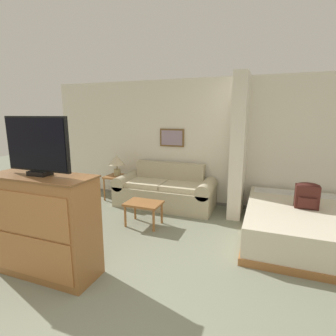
# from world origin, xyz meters

# --- Properties ---
(wall_back) EXTENTS (7.03, 0.16, 2.60)m
(wall_back) POSITION_xyz_m (-0.00, 3.82, 1.29)
(wall_back) COLOR silver
(wall_back) RESTS_ON ground_plane
(wall_partition_pillar) EXTENTS (0.24, 0.74, 2.60)m
(wall_partition_pillar) POSITION_xyz_m (0.82, 3.39, 1.30)
(wall_partition_pillar) COLOR silver
(wall_partition_pillar) RESTS_ON ground_plane
(couch) EXTENTS (2.05, 0.84, 0.88)m
(couch) POSITION_xyz_m (-0.62, 3.34, 0.32)
(couch) COLOR #B7AD8E
(couch) RESTS_ON ground_plane
(coffee_table) EXTENTS (0.61, 0.44, 0.41)m
(coffee_table) POSITION_xyz_m (-0.60, 2.29, 0.35)
(coffee_table) COLOR #996033
(coffee_table) RESTS_ON ground_plane
(side_table) EXTENTS (0.49, 0.49, 0.54)m
(side_table) POSITION_xyz_m (-1.78, 3.38, 0.46)
(side_table) COLOR #996033
(side_table) RESTS_ON ground_plane
(table_lamp) EXTENTS (0.35, 0.35, 0.47)m
(table_lamp) POSITION_xyz_m (-1.78, 3.38, 0.87)
(table_lamp) COLOR tan
(table_lamp) RESTS_ON side_table
(tv_dresser) EXTENTS (1.28, 0.50, 1.21)m
(tv_dresser) POSITION_xyz_m (-1.07, 0.62, 0.61)
(tv_dresser) COLOR #996033
(tv_dresser) RESTS_ON ground_plane
(tv) EXTENTS (0.85, 0.16, 0.66)m
(tv) POSITION_xyz_m (-1.07, 0.62, 1.54)
(tv) COLOR black
(tv) RESTS_ON tv_dresser
(bed) EXTENTS (1.84, 2.13, 0.50)m
(bed) POSITION_xyz_m (1.98, 2.66, 0.26)
(bed) COLOR #996033
(bed) RESTS_ON ground_plane
(backpack) EXTENTS (0.33, 0.21, 0.39)m
(backpack) POSITION_xyz_m (1.92, 2.69, 0.70)
(backpack) COLOR #471E19
(backpack) RESTS_ON bed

